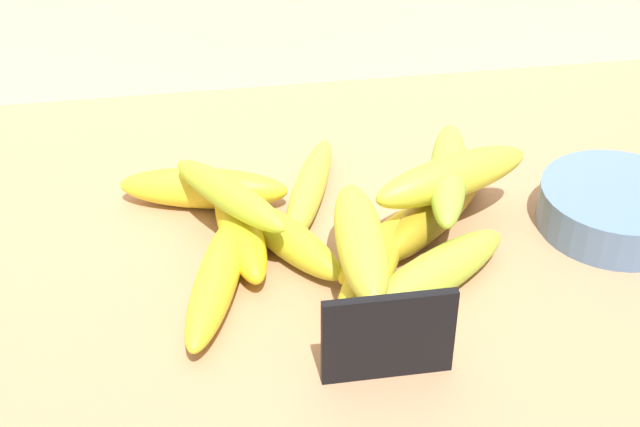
{
  "coord_description": "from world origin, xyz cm",
  "views": [
    {
      "loc": [
        -8.18,
        -69.69,
        57.89
      ],
      "look_at": [
        3.06,
        1.08,
        8.0
      ],
      "focal_mm": 51.7,
      "sensor_mm": 36.0,
      "label": 1
    }
  ],
  "objects_px": {
    "banana_9": "(448,173)",
    "banana_10": "(229,195)",
    "banana_8": "(204,188)",
    "banana_7": "(389,239)",
    "banana_4": "(240,227)",
    "banana_6": "(436,210)",
    "banana_5": "(433,275)",
    "banana_1": "(285,239)",
    "fruit_bowl": "(616,208)",
    "banana_12": "(361,242)",
    "banana_0": "(218,276)",
    "chalkboard_sign": "(388,339)",
    "banana_11": "(452,176)",
    "banana_2": "(370,277)",
    "banana_3": "(309,189)"
  },
  "relations": [
    {
      "from": "banana_9",
      "to": "banana_10",
      "type": "relative_size",
      "value": 1.15
    },
    {
      "from": "banana_8",
      "to": "banana_7",
      "type": "bearing_deg",
      "value": -33.13
    },
    {
      "from": "banana_4",
      "to": "banana_6",
      "type": "distance_m",
      "value": 0.2
    },
    {
      "from": "banana_5",
      "to": "banana_10",
      "type": "distance_m",
      "value": 0.21
    },
    {
      "from": "banana_1",
      "to": "banana_8",
      "type": "xyz_separation_m",
      "value": [
        -0.07,
        0.1,
        0.0
      ]
    },
    {
      "from": "fruit_bowl",
      "to": "banana_12",
      "type": "distance_m",
      "value": 0.29
    },
    {
      "from": "banana_0",
      "to": "banana_4",
      "type": "xyz_separation_m",
      "value": [
        0.03,
        0.07,
        0.0
      ]
    },
    {
      "from": "banana_1",
      "to": "banana_9",
      "type": "distance_m",
      "value": 0.17
    },
    {
      "from": "fruit_bowl",
      "to": "banana_12",
      "type": "relative_size",
      "value": 0.9
    },
    {
      "from": "banana_6",
      "to": "banana_8",
      "type": "distance_m",
      "value": 0.24
    },
    {
      "from": "chalkboard_sign",
      "to": "banana_11",
      "type": "bearing_deg",
      "value": 61.11
    },
    {
      "from": "banana_2",
      "to": "banana_11",
      "type": "height_order",
      "value": "banana_11"
    },
    {
      "from": "banana_1",
      "to": "banana_4",
      "type": "xyz_separation_m",
      "value": [
        -0.04,
        0.02,
        0.0
      ]
    },
    {
      "from": "banana_6",
      "to": "banana_10",
      "type": "relative_size",
      "value": 1.24
    },
    {
      "from": "banana_1",
      "to": "banana_7",
      "type": "distance_m",
      "value": 0.1
    },
    {
      "from": "banana_5",
      "to": "banana_11",
      "type": "relative_size",
      "value": 1.08
    },
    {
      "from": "banana_6",
      "to": "banana_9",
      "type": "bearing_deg",
      "value": 18.51
    },
    {
      "from": "banana_0",
      "to": "chalkboard_sign",
      "type": "bearing_deg",
      "value": -44.42
    },
    {
      "from": "banana_8",
      "to": "banana_10",
      "type": "distance_m",
      "value": 0.08
    },
    {
      "from": "banana_5",
      "to": "banana_7",
      "type": "distance_m",
      "value": 0.07
    },
    {
      "from": "banana_12",
      "to": "banana_7",
      "type": "bearing_deg",
      "value": 55.01
    },
    {
      "from": "banana_6",
      "to": "banana_7",
      "type": "height_order",
      "value": "banana_6"
    },
    {
      "from": "banana_5",
      "to": "banana_9",
      "type": "height_order",
      "value": "banana_9"
    },
    {
      "from": "banana_8",
      "to": "banana_9",
      "type": "height_order",
      "value": "banana_9"
    },
    {
      "from": "banana_6",
      "to": "banana_7",
      "type": "relative_size",
      "value": 1.23
    },
    {
      "from": "banana_0",
      "to": "banana_9",
      "type": "distance_m",
      "value": 0.25
    },
    {
      "from": "banana_12",
      "to": "banana_6",
      "type": "bearing_deg",
      "value": 44.47
    },
    {
      "from": "banana_1",
      "to": "banana_12",
      "type": "bearing_deg",
      "value": -51.0
    },
    {
      "from": "banana_2",
      "to": "banana_4",
      "type": "height_order",
      "value": "same"
    },
    {
      "from": "banana_1",
      "to": "banana_7",
      "type": "height_order",
      "value": "banana_1"
    },
    {
      "from": "banana_10",
      "to": "banana_5",
      "type": "bearing_deg",
      "value": -31.55
    },
    {
      "from": "banana_6",
      "to": "banana_11",
      "type": "height_order",
      "value": "banana_11"
    },
    {
      "from": "chalkboard_sign",
      "to": "banana_5",
      "type": "distance_m",
      "value": 0.12
    },
    {
      "from": "banana_2",
      "to": "banana_4",
      "type": "xyz_separation_m",
      "value": [
        -0.11,
        0.1,
        0.0
      ]
    },
    {
      "from": "banana_1",
      "to": "banana_10",
      "type": "bearing_deg",
      "value": 150.91
    },
    {
      "from": "chalkboard_sign",
      "to": "banana_1",
      "type": "distance_m",
      "value": 0.19
    },
    {
      "from": "banana_5",
      "to": "banana_12",
      "type": "distance_m",
      "value": 0.08
    },
    {
      "from": "banana_9",
      "to": "banana_12",
      "type": "bearing_deg",
      "value": -137.49
    },
    {
      "from": "banana_11",
      "to": "banana_4",
      "type": "bearing_deg",
      "value": 177.48
    },
    {
      "from": "chalkboard_sign",
      "to": "banana_2",
      "type": "bearing_deg",
      "value": 86.48
    },
    {
      "from": "banana_1",
      "to": "banana_5",
      "type": "xyz_separation_m",
      "value": [
        0.13,
        -0.08,
        0.0
      ]
    },
    {
      "from": "banana_10",
      "to": "banana_11",
      "type": "height_order",
      "value": "banana_11"
    },
    {
      "from": "banana_3",
      "to": "fruit_bowl",
      "type": "bearing_deg",
      "value": -16.85
    },
    {
      "from": "banana_3",
      "to": "banana_4",
      "type": "height_order",
      "value": "banana_4"
    },
    {
      "from": "chalkboard_sign",
      "to": "fruit_bowl",
      "type": "xyz_separation_m",
      "value": [
        0.28,
        0.17,
        -0.02
      ]
    },
    {
      "from": "banana_11",
      "to": "banana_12",
      "type": "height_order",
      "value": "banana_11"
    },
    {
      "from": "fruit_bowl",
      "to": "banana_0",
      "type": "distance_m",
      "value": 0.41
    },
    {
      "from": "banana_3",
      "to": "banana_4",
      "type": "xyz_separation_m",
      "value": [
        -0.08,
        -0.06,
        0.0
      ]
    },
    {
      "from": "banana_0",
      "to": "banana_3",
      "type": "height_order",
      "value": "banana_0"
    },
    {
      "from": "chalkboard_sign",
      "to": "banana_5",
      "type": "xyz_separation_m",
      "value": [
        0.06,
        0.1,
        -0.02
      ]
    }
  ]
}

